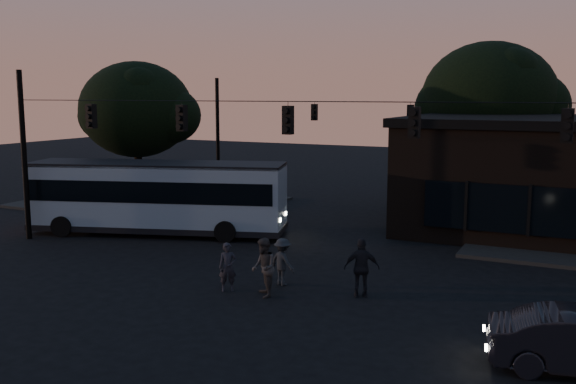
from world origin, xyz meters
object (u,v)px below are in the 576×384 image
at_px(building, 576,176).
at_px(pedestrian_c, 362,268).
at_px(bus, 157,194).
at_px(pedestrian_b, 264,268).
at_px(pedestrian_d, 283,262).
at_px(pedestrian_a, 228,267).

xyz_separation_m(building, pedestrian_c, (-5.69, -13.37, -1.74)).
xyz_separation_m(building, bus, (-17.41, -8.55, -0.83)).
xyz_separation_m(bus, pedestrian_b, (8.87, -6.16, -0.92)).
bearing_deg(pedestrian_d, bus, -6.23).
distance_m(pedestrian_b, pedestrian_c, 3.14).
bearing_deg(pedestrian_d, building, -100.77).
height_order(bus, pedestrian_a, bus).
bearing_deg(building, pedestrian_d, -122.76).
relative_size(pedestrian_c, pedestrian_d, 1.19).
relative_size(building, pedestrian_b, 8.06).
height_order(pedestrian_b, pedestrian_d, pedestrian_b).
bearing_deg(bus, pedestrian_c, -40.06).
bearing_deg(pedestrian_c, bus, -44.68).
distance_m(pedestrian_a, pedestrian_b, 1.34).
bearing_deg(pedestrian_b, pedestrian_a, -125.77).
xyz_separation_m(pedestrian_a, pedestrian_c, (4.18, 1.34, 0.15)).
bearing_deg(pedestrian_d, pedestrian_b, 112.73).
xyz_separation_m(building, pedestrian_d, (-8.56, -13.30, -1.90)).
height_order(building, bus, building).
xyz_separation_m(building, pedestrian_a, (-9.87, -14.71, -1.89)).
bearing_deg(pedestrian_b, pedestrian_d, 144.64).
bearing_deg(pedestrian_b, pedestrian_c, 78.98).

